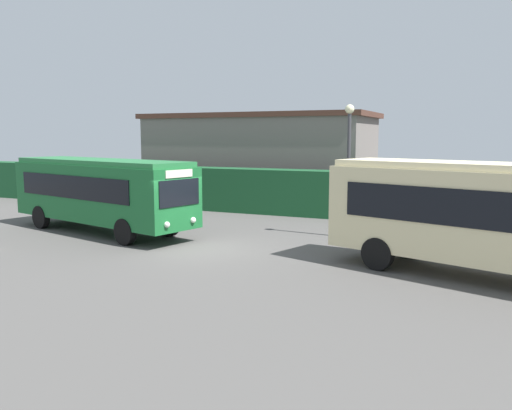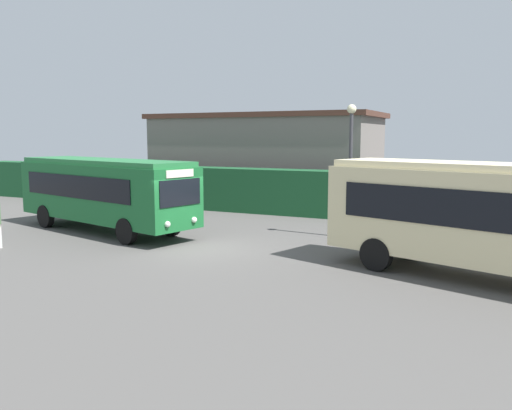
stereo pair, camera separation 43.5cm
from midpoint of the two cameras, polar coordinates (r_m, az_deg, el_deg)
name	(u,v)px [view 1 (the left image)]	position (r m, az deg, el deg)	size (l,w,h in m)	color
ground_plane	(199,249)	(19.18, -6.82, -4.69)	(64.00, 64.00, 0.00)	#514F4C
bus_green	(101,190)	(23.00, -16.90, 1.52)	(9.68, 4.60, 3.06)	#19602D
bus_cream	(489,214)	(15.91, 23.18, -0.87)	(9.36, 5.00, 3.29)	beige
hedge_row	(288,192)	(27.16, 3.07, 1.40)	(44.00, 1.47, 2.31)	#194B29
depot_building	(259,157)	(33.01, -0.01, 5.18)	(14.07, 6.17, 5.38)	slate
lamppost	(349,155)	(21.08, 9.40, 5.40)	(0.36, 0.36, 5.24)	#38383D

